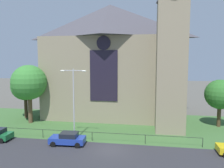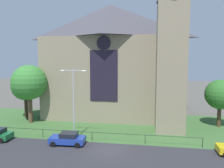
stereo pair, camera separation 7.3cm
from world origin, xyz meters
name	(u,v)px [view 1 (the left image)]	position (x,y,z in m)	size (l,w,h in m)	color
ground	(121,125)	(0.00, 10.00, 0.00)	(160.00, 160.00, 0.00)	#56544C
road_asphalt	(107,158)	(0.00, -2.00, 0.00)	(120.00, 8.00, 0.01)	#2D2D33
grass_verge	(119,128)	(0.00, 8.00, 0.00)	(120.00, 20.00, 0.01)	#3D6633
church_building	(114,59)	(-1.99, 15.55, 10.27)	(23.20, 16.20, 26.00)	gray
iron_railing	(92,133)	(-2.77, 2.50, 0.96)	(26.65, 0.07, 1.13)	black
tree_left_near	(29,83)	(-14.71, 8.81, 6.56)	(5.60, 5.60, 9.41)	brown
tree_right_far	(220,95)	(14.92, 11.42, 4.96)	(4.50, 4.50, 7.25)	#4C3823
tree_left_far	(25,87)	(-17.11, 11.60, 5.55)	(4.83, 4.83, 8.01)	#423021
streetlamp_near	(74,96)	(-5.06, 2.40, 5.69)	(3.37, 0.26, 9.07)	#B2B2B7
parked_car_blue	(68,139)	(-5.32, 0.74, 0.74)	(4.27, 2.17, 1.51)	#1E3899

